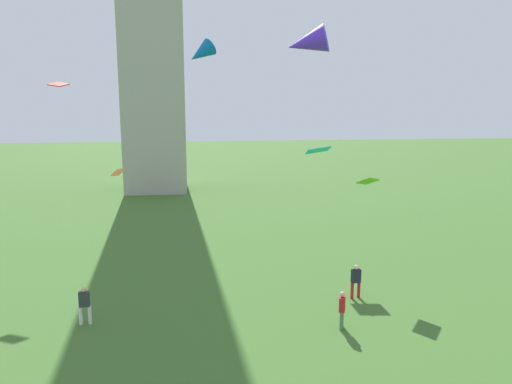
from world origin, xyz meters
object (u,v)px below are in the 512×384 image
Objects in this scene: person_2 at (84,303)px; kite_flying_3 at (58,84)px; kite_flying_8 at (201,53)px; kite_flying_6 at (318,150)px; kite_flying_2 at (368,181)px; person_0 at (356,279)px; kite_flying_4 at (307,43)px; person_3 at (342,308)px; kite_flying_1 at (118,172)px.

kite_flying_3 is (-3.43, 12.04, 9.50)m from person_2.
kite_flying_6 is at bearing 58.85° from kite_flying_8.
kite_flying_8 reaches higher than kite_flying_2.
kite_flying_8 is at bearing -60.57° from person_0.
kite_flying_2 is at bearing 12.19° from person_2.
kite_flying_2 is 7.85m from kite_flying_4.
kite_flying_6 reaches higher than person_3.
kite_flying_3 is (-14.17, 13.84, 9.54)m from person_3.
kite_flying_4 is at bearing -153.09° from person_3.
person_3 is 1.15× the size of kite_flying_2.
person_0 is 17.79m from kite_flying_1.
person_2 is 1.55× the size of kite_flying_1.
person_0 is 0.81× the size of kite_flying_8.
person_0 is at bearing 18.78° from kite_flying_8.
person_2 is 15.10m from kite_flying_2.
kite_flying_2 is at bearing 37.07° from kite_flying_8.
kite_flying_4 reaches higher than kite_flying_6.
person_0 is 15.26m from kite_flying_8.
person_2 is 15.24m from kite_flying_8.
kite_flying_4 is 7.64m from kite_flying_6.
kite_flying_2 is at bearing -98.61° from kite_flying_1.
person_3 is 1.16× the size of kite_flying_6.
person_0 is 1.19× the size of kite_flying_2.
kite_flying_3 is at bearing -47.61° from person_0.
kite_flying_3 is 9.45m from kite_flying_8.
kite_flying_3 reaches higher than kite_flying_1.
kite_flying_2 is (14.13, -9.04, 0.50)m from kite_flying_1.
person_3 is 19.00m from kite_flying_1.
kite_flying_4 is (13.65, -8.84, 1.68)m from kite_flying_3.
person_0 is 0.69× the size of kite_flying_4.
kite_flying_3 is (-3.17, -1.18, 5.71)m from kite_flying_1.
kite_flying_8 is (5.32, 8.89, 11.18)m from person_2.
person_0 is at bearing -0.04° from kite_flying_3.
person_0 is 1.04× the size of person_3.
kite_flying_8 reaches higher than person_2.
kite_flying_4 is at bearing 12.82° from person_2.
person_2 is 1.04× the size of person_3.
person_2 is (-12.37, -1.28, 0.00)m from person_0.
kite_flying_2 is 11.94m from kite_flying_8.
kite_flying_3 is (-15.81, 10.76, 9.50)m from person_0.
kite_flying_8 is (-8.54, 4.72, 6.88)m from kite_flying_2.
kite_flying_2 is 19.70m from kite_flying_3.
kite_flying_6 is at bearing 28.95° from person_2.
kite_flying_1 is at bearing 54.60° from kite_flying_3.
kite_flying_4 is at bearing -55.05° from person_0.
person_0 is 12.44m from person_2.
kite_flying_8 reaches higher than kite_flying_1.
kite_flying_8 is (-5.41, 10.69, 11.22)m from person_3.
kite_flying_8 reaches higher than person_0.
kite_flying_8 reaches higher than person_3.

